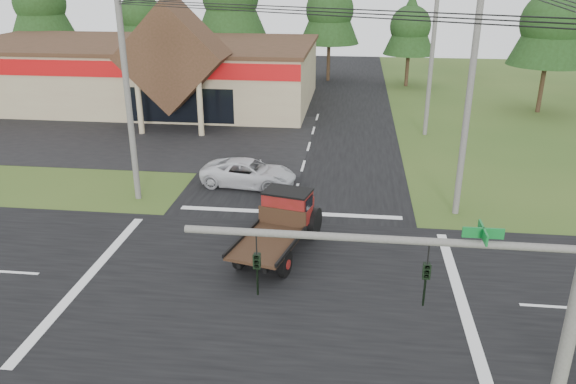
# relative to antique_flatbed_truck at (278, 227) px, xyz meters

# --- Properties ---
(ground) EXTENTS (120.00, 120.00, 0.00)m
(ground) POSITION_rel_antique_flatbed_truck_xyz_m (0.01, -2.89, -1.21)
(ground) COLOR #314F1C
(ground) RESTS_ON ground
(road_ns) EXTENTS (12.00, 120.00, 0.02)m
(road_ns) POSITION_rel_antique_flatbed_truck_xyz_m (0.01, -2.89, -1.20)
(road_ns) COLOR black
(road_ns) RESTS_ON ground
(road_ew) EXTENTS (120.00, 12.00, 0.02)m
(road_ew) POSITION_rel_antique_flatbed_truck_xyz_m (0.01, -2.89, -1.19)
(road_ew) COLOR black
(road_ew) RESTS_ON ground
(parking_apron) EXTENTS (28.00, 14.00, 0.02)m
(parking_apron) POSITION_rel_antique_flatbed_truck_xyz_m (-13.99, 16.11, -1.19)
(parking_apron) COLOR black
(parking_apron) RESTS_ON ground
(cvs_building) EXTENTS (30.40, 18.20, 9.19)m
(cvs_building) POSITION_rel_antique_flatbed_truck_xyz_m (-15.70, 26.68, 1.57)
(cvs_building) COLOR tan
(cvs_building) RESTS_ON ground
(traffic_signal_mast) EXTENTS (8.12, 0.24, 7.00)m
(traffic_signal_mast) POSITION_rel_antique_flatbed_truck_xyz_m (5.83, -10.39, 3.22)
(traffic_signal_mast) COLOR #595651
(traffic_signal_mast) RESTS_ON ground
(utility_pole_nw) EXTENTS (2.00, 0.30, 10.50)m
(utility_pole_nw) POSITION_rel_antique_flatbed_truck_xyz_m (-7.99, 5.11, 4.18)
(utility_pole_nw) COLOR #595651
(utility_pole_nw) RESTS_ON ground
(utility_pole_ne) EXTENTS (2.00, 0.30, 11.50)m
(utility_pole_ne) POSITION_rel_antique_flatbed_truck_xyz_m (8.01, 5.11, 4.68)
(utility_pole_ne) COLOR #595651
(utility_pole_ne) RESTS_ON ground
(utility_pole_n) EXTENTS (2.00, 0.30, 11.20)m
(utility_pole_n) POSITION_rel_antique_flatbed_truck_xyz_m (8.01, 19.11, 4.53)
(utility_pole_n) COLOR #595651
(utility_pole_n) RESTS_ON ground
(tree_row_a) EXTENTS (6.72, 6.72, 12.12)m
(tree_row_a) POSITION_rel_antique_flatbed_truck_xyz_m (-29.99, 37.11, 6.84)
(tree_row_a) COLOR #332316
(tree_row_a) RESTS_ON ground
(tree_row_b) EXTENTS (5.60, 5.60, 10.10)m
(tree_row_b) POSITION_rel_antique_flatbed_truck_xyz_m (-19.99, 39.11, 5.50)
(tree_row_b) COLOR #332316
(tree_row_b) RESTS_ON ground
(tree_row_d) EXTENTS (6.16, 6.16, 11.11)m
(tree_row_d) POSITION_rel_antique_flatbed_truck_xyz_m (0.01, 39.11, 6.17)
(tree_row_d) COLOR #332316
(tree_row_d) RESTS_ON ground
(tree_row_e) EXTENTS (5.04, 5.04, 9.09)m
(tree_row_e) POSITION_rel_antique_flatbed_truck_xyz_m (8.01, 37.11, 4.83)
(tree_row_e) COLOR #332316
(tree_row_e) RESTS_ON ground
(tree_side_ne) EXTENTS (6.16, 6.16, 11.11)m
(tree_side_ne) POSITION_rel_antique_flatbed_truck_xyz_m (18.01, 27.11, 6.17)
(tree_side_ne) COLOR #332316
(tree_side_ne) RESTS_ON ground
(antique_flatbed_truck) EXTENTS (3.47, 6.12, 2.41)m
(antique_flatbed_truck) POSITION_rel_antique_flatbed_truck_xyz_m (0.00, 0.00, 0.00)
(antique_flatbed_truck) COLOR #58140C
(antique_flatbed_truck) RESTS_ON ground
(white_pickup) EXTENTS (5.38, 2.97, 1.43)m
(white_pickup) POSITION_rel_antique_flatbed_truck_xyz_m (-2.63, 7.59, -0.49)
(white_pickup) COLOR silver
(white_pickup) RESTS_ON ground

